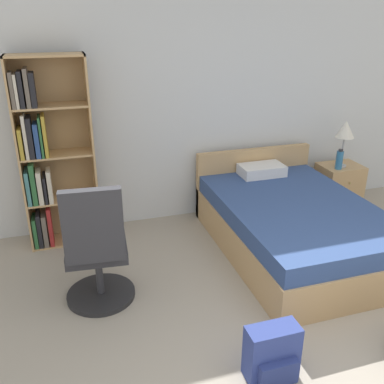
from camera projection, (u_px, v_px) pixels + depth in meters
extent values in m
cube|color=silver|center=(198.00, 105.00, 4.73)|extent=(9.00, 0.06, 2.60)
cube|color=tan|center=(20.00, 158.00, 4.10)|extent=(0.02, 0.31, 1.90)
cube|color=tan|center=(93.00, 152.00, 4.29)|extent=(0.02, 0.31, 1.90)
cube|color=#A48256|center=(57.00, 151.00, 4.33)|extent=(0.71, 0.01, 1.90)
cube|color=tan|center=(68.00, 239.00, 4.56)|extent=(0.67, 0.30, 0.02)
cube|color=#2D6638|center=(35.00, 231.00, 4.38)|extent=(0.04, 0.22, 0.32)
cube|color=black|center=(40.00, 228.00, 4.39)|extent=(0.04, 0.23, 0.36)
cube|color=#665B51|center=(45.00, 228.00, 4.42)|extent=(0.04, 0.25, 0.34)
cube|color=maroon|center=(50.00, 225.00, 4.38)|extent=(0.04, 0.17, 0.41)
cube|color=tan|center=(63.00, 198.00, 4.38)|extent=(0.67, 0.30, 0.02)
cube|color=teal|center=(28.00, 186.00, 4.20)|extent=(0.04, 0.25, 0.34)
cube|color=#2D6638|center=(33.00, 183.00, 4.18)|extent=(0.04, 0.19, 0.42)
cube|color=beige|center=(40.00, 186.00, 4.21)|extent=(0.04, 0.20, 0.34)
cube|color=black|center=(45.00, 188.00, 4.26)|extent=(0.03, 0.25, 0.27)
cube|color=beige|center=(50.00, 186.00, 4.23)|extent=(0.04, 0.18, 0.33)
cube|color=tan|center=(57.00, 154.00, 4.19)|extent=(0.67, 0.30, 0.02)
cube|color=gold|center=(21.00, 143.00, 4.02)|extent=(0.04, 0.23, 0.29)
cube|color=beige|center=(25.00, 136.00, 4.01)|extent=(0.03, 0.24, 0.41)
cube|color=black|center=(30.00, 137.00, 4.03)|extent=(0.04, 0.24, 0.39)
cube|color=navy|center=(37.00, 140.00, 4.04)|extent=(0.04, 0.21, 0.33)
cube|color=#2D6638|center=(41.00, 136.00, 4.04)|extent=(0.02, 0.21, 0.39)
cube|color=gold|center=(45.00, 135.00, 4.05)|extent=(0.03, 0.21, 0.40)
cube|color=tan|center=(51.00, 106.00, 4.01)|extent=(0.67, 0.30, 0.02)
cube|color=#665B51|center=(12.00, 90.00, 3.80)|extent=(0.03, 0.17, 0.32)
cube|color=beige|center=(16.00, 91.00, 3.82)|extent=(0.03, 0.18, 0.30)
cube|color=black|center=(21.00, 89.00, 3.83)|extent=(0.04, 0.19, 0.32)
cube|color=#665B51|center=(27.00, 87.00, 3.87)|extent=(0.04, 0.25, 0.35)
cube|color=black|center=(33.00, 90.00, 3.85)|extent=(0.04, 0.18, 0.31)
cube|color=tan|center=(44.00, 55.00, 3.83)|extent=(0.71, 0.31, 0.02)
cube|color=tan|center=(294.00, 235.00, 4.31)|extent=(1.40, 2.10, 0.35)
cube|color=#334C84|center=(296.00, 211.00, 4.21)|extent=(1.37, 2.06, 0.18)
cube|color=tan|center=(253.00, 180.00, 5.11)|extent=(1.40, 0.08, 0.78)
cube|color=white|center=(262.00, 170.00, 4.85)|extent=(0.50, 0.30, 0.12)
cylinder|color=#232326|center=(101.00, 294.00, 3.66)|extent=(0.58, 0.58, 0.04)
cylinder|color=#333338|center=(99.00, 273.00, 3.58)|extent=(0.06, 0.06, 0.39)
cube|color=#2D2D33|center=(97.00, 248.00, 3.48)|extent=(0.52, 0.52, 0.10)
cube|color=#2D2D33|center=(93.00, 226.00, 3.10)|extent=(0.45, 0.12, 0.58)
cube|color=tan|center=(338.00, 185.00, 5.31)|extent=(0.49, 0.39, 0.52)
sphere|color=tan|center=(350.00, 183.00, 5.08)|extent=(0.02, 0.02, 0.02)
cylinder|color=#B2B2B7|center=(340.00, 166.00, 5.16)|extent=(0.13, 0.13, 0.02)
cylinder|color=#B2B2B7|center=(343.00, 151.00, 5.09)|extent=(0.02, 0.02, 0.34)
cone|color=white|center=(346.00, 129.00, 4.99)|extent=(0.22, 0.22, 0.20)
cylinder|color=teal|center=(339.00, 160.00, 5.04)|extent=(0.08, 0.08, 0.22)
cylinder|color=#2D2D33|center=(341.00, 150.00, 5.00)|extent=(0.05, 0.05, 0.02)
cube|color=navy|center=(272.00, 352.00, 2.81)|extent=(0.35, 0.16, 0.38)
cube|color=navy|center=(279.00, 374.00, 2.74)|extent=(0.27, 0.06, 0.17)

